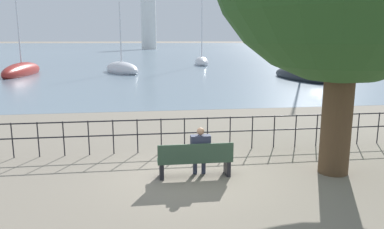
{
  "coord_description": "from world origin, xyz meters",
  "views": [
    {
      "loc": [
        -1.3,
        -8.91,
        3.42
      ],
      "look_at": [
        0.0,
        0.5,
        1.5
      ],
      "focal_mm": 35.0,
      "sensor_mm": 36.0,
      "label": 1
    }
  ],
  "objects_px": {
    "harbor_lighthouse": "(149,21)",
    "park_bench": "(195,160)",
    "sailboat_3": "(22,71)",
    "sailboat_4": "(202,62)",
    "sailboat_1": "(122,69)",
    "seated_person_left": "(200,149)",
    "sailboat_0": "(301,76)"
  },
  "relations": [
    {
      "from": "park_bench",
      "to": "sailboat_4",
      "type": "bearing_deg",
      "value": 80.44
    },
    {
      "from": "seated_person_left",
      "to": "sailboat_0",
      "type": "distance_m",
      "value": 24.81
    },
    {
      "from": "park_bench",
      "to": "harbor_lighthouse",
      "type": "relative_size",
      "value": 0.1
    },
    {
      "from": "sailboat_3",
      "to": "harbor_lighthouse",
      "type": "bearing_deg",
      "value": 84.34
    },
    {
      "from": "sailboat_4",
      "to": "seated_person_left",
      "type": "bearing_deg",
      "value": -95.15
    },
    {
      "from": "harbor_lighthouse",
      "to": "sailboat_1",
      "type": "bearing_deg",
      "value": -93.25
    },
    {
      "from": "seated_person_left",
      "to": "sailboat_4",
      "type": "height_order",
      "value": "sailboat_4"
    },
    {
      "from": "park_bench",
      "to": "sailboat_3",
      "type": "distance_m",
      "value": 31.78
    },
    {
      "from": "sailboat_4",
      "to": "sailboat_3",
      "type": "bearing_deg",
      "value": -145.04
    },
    {
      "from": "seated_person_left",
      "to": "sailboat_4",
      "type": "xyz_separation_m",
      "value": [
        6.72,
        40.67,
        -0.3
      ]
    },
    {
      "from": "park_bench",
      "to": "sailboat_3",
      "type": "xyz_separation_m",
      "value": [
        -12.59,
        29.18,
        -0.07
      ]
    },
    {
      "from": "sailboat_0",
      "to": "sailboat_3",
      "type": "distance_m",
      "value": 26.06
    },
    {
      "from": "seated_person_left",
      "to": "sailboat_1",
      "type": "height_order",
      "value": "sailboat_1"
    },
    {
      "from": "sailboat_0",
      "to": "harbor_lighthouse",
      "type": "height_order",
      "value": "harbor_lighthouse"
    },
    {
      "from": "sailboat_3",
      "to": "harbor_lighthouse",
      "type": "relative_size",
      "value": 0.46
    },
    {
      "from": "sailboat_0",
      "to": "sailboat_4",
      "type": "distance_m",
      "value": 19.86
    },
    {
      "from": "seated_person_left",
      "to": "sailboat_3",
      "type": "distance_m",
      "value": 31.77
    },
    {
      "from": "park_bench",
      "to": "seated_person_left",
      "type": "xyz_separation_m",
      "value": [
        0.14,
        0.07,
        0.26
      ]
    },
    {
      "from": "seated_person_left",
      "to": "sailboat_4",
      "type": "relative_size",
      "value": 0.11
    },
    {
      "from": "harbor_lighthouse",
      "to": "sailboat_3",
      "type": "bearing_deg",
      "value": -99.09
    },
    {
      "from": "seated_person_left",
      "to": "harbor_lighthouse",
      "type": "xyz_separation_m",
      "value": [
        1.79,
        119.86,
        8.51
      ]
    },
    {
      "from": "seated_person_left",
      "to": "sailboat_3",
      "type": "bearing_deg",
      "value": 113.62
    },
    {
      "from": "sailboat_3",
      "to": "sailboat_1",
      "type": "bearing_deg",
      "value": 9.83
    },
    {
      "from": "park_bench",
      "to": "sailboat_0",
      "type": "xyz_separation_m",
      "value": [
        12.36,
        21.66,
        -0.12
      ]
    },
    {
      "from": "park_bench",
      "to": "sailboat_3",
      "type": "bearing_deg",
      "value": 113.33
    },
    {
      "from": "seated_person_left",
      "to": "harbor_lighthouse",
      "type": "bearing_deg",
      "value": 89.15
    },
    {
      "from": "harbor_lighthouse",
      "to": "park_bench",
      "type": "bearing_deg",
      "value": -90.92
    },
    {
      "from": "park_bench",
      "to": "sailboat_1",
      "type": "height_order",
      "value": "sailboat_1"
    },
    {
      "from": "sailboat_4",
      "to": "harbor_lighthouse",
      "type": "distance_m",
      "value": 79.83
    },
    {
      "from": "park_bench",
      "to": "harbor_lighthouse",
      "type": "bearing_deg",
      "value": 89.08
    },
    {
      "from": "park_bench",
      "to": "sailboat_4",
      "type": "relative_size",
      "value": 0.16
    },
    {
      "from": "park_bench",
      "to": "sailboat_0",
      "type": "bearing_deg",
      "value": 60.28
    }
  ]
}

